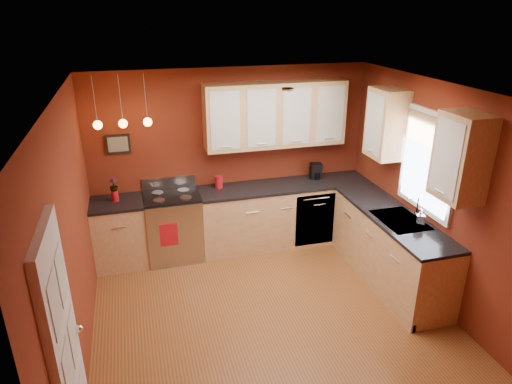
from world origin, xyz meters
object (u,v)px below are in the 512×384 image
object	(u,v)px
red_canister	(219,182)
coffee_maker	(316,172)
sink	(400,222)
soap_pump	(420,218)
gas_range	(174,226)

from	to	relation	value
red_canister	coffee_maker	distance (m)	1.48
sink	coffee_maker	size ratio (longest dim) A/B	2.97
soap_pump	sink	bearing A→B (deg)	120.18
sink	coffee_maker	bearing A→B (deg)	105.69
coffee_maker	soap_pump	xyz separation A→B (m)	(0.57, -1.81, 0.00)
sink	red_canister	distance (m)	2.53
red_canister	coffee_maker	world-z (taller)	coffee_maker
coffee_maker	soap_pump	bearing A→B (deg)	-68.63
soap_pump	red_canister	bearing A→B (deg)	138.29
gas_range	sink	bearing A→B (deg)	-29.78
gas_range	sink	size ratio (longest dim) A/B	1.59
sink	soap_pump	xyz separation A→B (m)	(0.12, -0.21, 0.13)
sink	soap_pump	world-z (taller)	sink
coffee_maker	red_canister	bearing A→B (deg)	-176.78
sink	soap_pump	size ratio (longest dim) A/B	3.20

